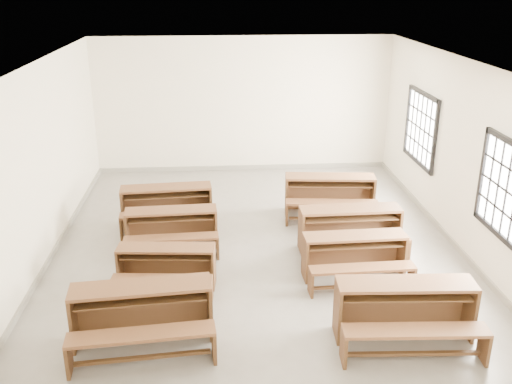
{
  "coord_description": "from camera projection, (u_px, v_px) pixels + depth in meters",
  "views": [
    {
      "loc": [
        -0.65,
        -9.09,
        4.46
      ],
      "look_at": [
        0.0,
        0.0,
        1.0
      ],
      "focal_mm": 40.0,
      "sensor_mm": 36.0,
      "label": 1
    }
  ],
  "objects": [
    {
      "name": "desk_set_4",
      "position": [
        405.0,
        307.0,
        7.34
      ],
      "size": [
        1.82,
        1.01,
        0.8
      ],
      "rotation": [
        0.0,
        0.0,
        -0.05
      ],
      "color": "brown",
      "rests_on": "ground"
    },
    {
      "name": "desk_set_6",
      "position": [
        350.0,
        227.0,
        9.73
      ],
      "size": [
        1.75,
        0.94,
        0.78
      ],
      "rotation": [
        0.0,
        0.0,
        0.02
      ],
      "color": "brown",
      "rests_on": "ground"
    },
    {
      "name": "room",
      "position": [
        261.0,
        127.0,
        9.35
      ],
      "size": [
        8.5,
        8.5,
        3.2
      ],
      "color": "gray",
      "rests_on": "ground"
    },
    {
      "name": "desk_set_2",
      "position": [
        172.0,
        226.0,
        9.85
      ],
      "size": [
        1.61,
        0.89,
        0.71
      ],
      "rotation": [
        0.0,
        0.0,
        0.05
      ],
      "color": "brown",
      "rests_on": "ground"
    },
    {
      "name": "desk_set_7",
      "position": [
        330.0,
        193.0,
        11.24
      ],
      "size": [
        1.84,
        1.08,
        0.79
      ],
      "rotation": [
        0.0,
        0.0,
        -0.1
      ],
      "color": "brown",
      "rests_on": "ground"
    },
    {
      "name": "desk_set_5",
      "position": [
        355.0,
        254.0,
        8.87
      ],
      "size": [
        1.62,
        0.88,
        0.72
      ],
      "rotation": [
        0.0,
        0.0,
        0.03
      ],
      "color": "brown",
      "rests_on": "ground"
    },
    {
      "name": "desk_set_3",
      "position": [
        167.0,
        203.0,
        10.76
      ],
      "size": [
        1.76,
        1.0,
        0.76
      ],
      "rotation": [
        0.0,
        0.0,
        0.07
      ],
      "color": "brown",
      "rests_on": "ground"
    },
    {
      "name": "desk_set_1",
      "position": [
        166.0,
        265.0,
        8.6
      ],
      "size": [
        1.53,
        0.88,
        0.66
      ],
      "rotation": [
        0.0,
        0.0,
        -0.09
      ],
      "color": "brown",
      "rests_on": "ground"
    },
    {
      "name": "desk_set_0",
      "position": [
        142.0,
        311.0,
        7.26
      ],
      "size": [
        1.86,
        1.08,
        0.8
      ],
      "rotation": [
        0.0,
        0.0,
        0.09
      ],
      "color": "brown",
      "rests_on": "ground"
    }
  ]
}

